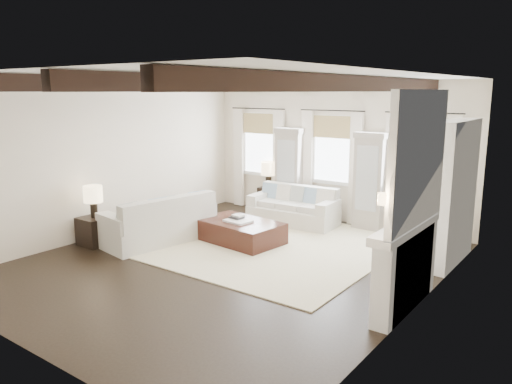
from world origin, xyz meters
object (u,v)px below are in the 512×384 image
Objects in this scene: sofa_left at (161,223)px; ottoman at (240,232)px; side_table_back at (268,199)px; side_table_front at (95,231)px; sofa_back at (294,209)px.

ottoman is (1.26, 0.94, -0.17)m from sofa_left.
side_table_back is at bearing 118.85° from ottoman.
side_table_front is at bearing -105.23° from side_table_back.
sofa_left is at bearing -93.82° from side_table_back.
sofa_back is 1.30m from side_table_back.
side_table_front is (-2.31, -3.67, -0.07)m from sofa_back.
ottoman is 2.67× the size of side_table_back.
sofa_back is 1.87m from ottoman.
sofa_back is 3.30× the size of side_table_back.
side_table_back is (0.23, 3.41, -0.08)m from sofa_left.
ottoman is at bearing -67.25° from side_table_back.
sofa_left is at bearing -137.32° from ottoman.
sofa_left is 3.41m from side_table_back.
side_table_back is at bearing 74.77° from side_table_front.
sofa_left reaches higher than side_table_front.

